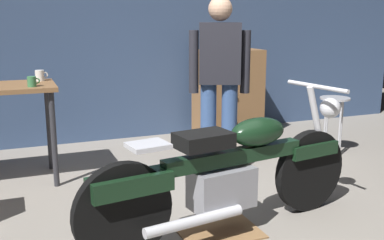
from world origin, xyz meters
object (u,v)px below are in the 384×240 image
at_px(shop_stool, 334,110).
at_px(mug_green_speckled, 32,82).
at_px(person_standing, 219,79).
at_px(motorcycle, 230,171).
at_px(mug_white_ceramic, 40,76).
at_px(wooden_dresser, 228,94).

relative_size(shop_stool, mug_green_speckled, 6.03).
relative_size(person_standing, shop_stool, 2.61).
xyz_separation_m(motorcycle, mug_white_ceramic, (-1.10, 1.82, 0.50)).
xyz_separation_m(motorcycle, mug_green_speckled, (-1.19, 1.46, 0.50)).
bearing_deg(mug_white_ceramic, motorcycle, -58.84).
xyz_separation_m(person_standing, shop_stool, (1.42, 0.09, -0.43)).
height_order(motorcycle, mug_white_ceramic, mug_white_ceramic).
relative_size(motorcycle, shop_stool, 3.40).
distance_m(motorcycle, mug_white_ceramic, 2.18).
height_order(motorcycle, mug_green_speckled, motorcycle).
relative_size(motorcycle, mug_white_ceramic, 18.70).
height_order(motorcycle, shop_stool, motorcycle).
xyz_separation_m(shop_stool, wooden_dresser, (-0.75, 1.10, 0.05)).
bearing_deg(shop_stool, mug_white_ceramic, 169.55).
bearing_deg(wooden_dresser, motorcycle, -115.67).
xyz_separation_m(mug_white_ceramic, mug_green_speckled, (-0.09, -0.36, -0.01)).
height_order(shop_stool, mug_green_speckled, mug_green_speckled).
bearing_deg(mug_white_ceramic, mug_green_speckled, -103.86).
bearing_deg(wooden_dresser, mug_green_speckled, -158.65).
relative_size(motorcycle, wooden_dresser, 1.98).
distance_m(wooden_dresser, mug_green_speckled, 2.53).
bearing_deg(mug_green_speckled, shop_stool, -3.49).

